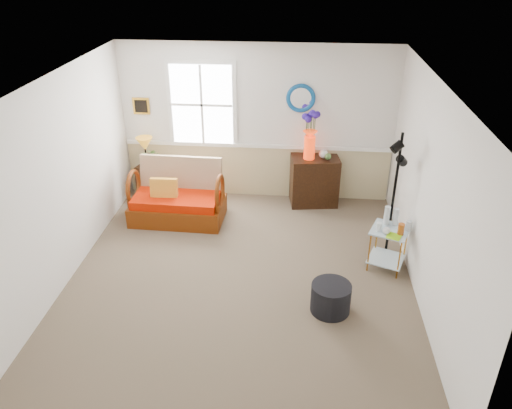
# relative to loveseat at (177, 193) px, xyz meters

# --- Properties ---
(floor) EXTENTS (4.50, 5.00, 0.01)m
(floor) POSITION_rel_loveseat_xyz_m (1.18, -1.50, -0.47)
(floor) COLOR brown
(floor) RESTS_ON ground
(ceiling) EXTENTS (4.50, 5.00, 0.01)m
(ceiling) POSITION_rel_loveseat_xyz_m (1.18, -1.50, 2.13)
(ceiling) COLOR white
(ceiling) RESTS_ON walls
(walls) EXTENTS (4.51, 5.01, 2.60)m
(walls) POSITION_rel_loveseat_xyz_m (1.18, -1.50, 0.83)
(walls) COLOR silver
(walls) RESTS_ON floor
(wainscot) EXTENTS (4.46, 0.02, 0.90)m
(wainscot) POSITION_rel_loveseat_xyz_m (1.18, 0.98, -0.02)
(wainscot) COLOR tan
(wainscot) RESTS_ON walls
(chair_rail) EXTENTS (4.46, 0.04, 0.06)m
(chair_rail) POSITION_rel_loveseat_xyz_m (1.18, 0.97, 0.45)
(chair_rail) COLOR white
(chair_rail) RESTS_ON walls
(window) EXTENTS (1.14, 0.06, 1.44)m
(window) POSITION_rel_loveseat_xyz_m (0.28, 0.97, 1.13)
(window) COLOR white
(window) RESTS_ON walls
(picture) EXTENTS (0.28, 0.03, 0.28)m
(picture) POSITION_rel_loveseat_xyz_m (-0.74, 0.98, 1.08)
(picture) COLOR #B37D21
(picture) RESTS_ON walls
(mirror) EXTENTS (0.47, 0.07, 0.47)m
(mirror) POSITION_rel_loveseat_xyz_m (1.88, 0.98, 1.28)
(mirror) COLOR #1565AE
(mirror) RESTS_ON walls
(loveseat) EXTENTS (1.46, 0.86, 0.94)m
(loveseat) POSITION_rel_loveseat_xyz_m (0.00, 0.00, 0.00)
(loveseat) COLOR #611F05
(loveseat) RESTS_ON floor
(throw_pillow) EXTENTS (0.42, 0.11, 0.42)m
(throw_pillow) POSITION_rel_loveseat_xyz_m (-0.18, -0.07, 0.05)
(throw_pillow) COLOR orange
(throw_pillow) RESTS_ON loveseat
(lamp_stand) EXTENTS (0.38, 0.38, 0.56)m
(lamp_stand) POSITION_rel_loveseat_xyz_m (-0.70, 0.79, -0.19)
(lamp_stand) COLOR #321A0A
(lamp_stand) RESTS_ON floor
(table_lamp) EXTENTS (0.32, 0.32, 0.51)m
(table_lamp) POSITION_rel_loveseat_xyz_m (-0.70, 0.78, 0.35)
(table_lamp) COLOR orange
(table_lamp) RESTS_ON lamp_stand
(potted_plant) EXTENTS (0.37, 0.39, 0.27)m
(potted_plant) POSITION_rel_loveseat_xyz_m (-0.58, 0.75, 0.22)
(potted_plant) COLOR #497235
(potted_plant) RESTS_ON lamp_stand
(cabinet) EXTENTS (0.83, 0.59, 0.83)m
(cabinet) POSITION_rel_loveseat_xyz_m (2.16, 0.76, -0.06)
(cabinet) COLOR #321A0A
(cabinet) RESTS_ON floor
(flower_vase) EXTENTS (0.28, 0.28, 0.79)m
(flower_vase) POSITION_rel_loveseat_xyz_m (2.05, 0.72, 0.75)
(flower_vase) COLOR red
(flower_vase) RESTS_ON cabinet
(side_table) EXTENTS (0.61, 0.61, 0.60)m
(side_table) POSITION_rel_loveseat_xyz_m (3.13, -1.06, -0.17)
(side_table) COLOR #C47D24
(side_table) RESTS_ON floor
(tabletop_items) EXTENTS (0.58, 0.58, 0.26)m
(tabletop_items) POSITION_rel_loveseat_xyz_m (3.16, -1.07, 0.26)
(tabletop_items) COLOR silver
(tabletop_items) RESTS_ON side_table
(floor_lamp) EXTENTS (0.35, 0.35, 1.85)m
(floor_lamp) POSITION_rel_loveseat_xyz_m (3.16, -0.79, 0.45)
(floor_lamp) COLOR black
(floor_lamp) RESTS_ON floor
(ottoman) EXTENTS (0.52, 0.52, 0.37)m
(ottoman) POSITION_rel_loveseat_xyz_m (2.33, -2.04, -0.29)
(ottoman) COLOR black
(ottoman) RESTS_ON floor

